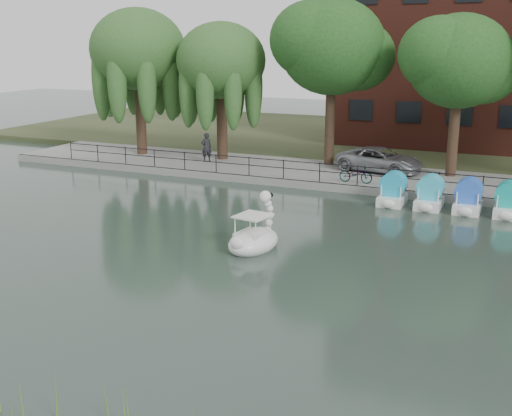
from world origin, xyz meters
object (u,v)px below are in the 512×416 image
Objects in this scene: bicycle at (356,173)px; swan_boat at (254,237)px; pedestrian at (206,145)px; minivan at (380,158)px.

swan_boat is at bearing 175.01° from bicycle.
pedestrian is 0.74× the size of swan_boat.
minivan is 2.06× the size of swan_boat.
minivan is 3.18× the size of bicycle.
pedestrian is at bearing 78.42° from bicycle.
bicycle is (-0.49, -3.23, -0.26)m from minivan.
swan_boat reaches higher than bicycle.
bicycle is 9.93m from pedestrian.
swan_boat is (-0.92, -10.74, -0.45)m from bicycle.
pedestrian reaches higher than minivan.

